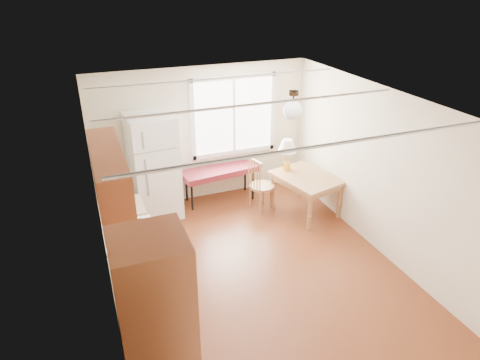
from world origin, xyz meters
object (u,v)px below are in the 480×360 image
refrigerator (154,167)px  chair (258,181)px  bench (219,172)px  dining_table (306,181)px

refrigerator → chair: size_ratio=1.83×
bench → chair: (0.52, -0.62, -0.01)m
dining_table → chair: 0.85m
chair → dining_table: bearing=-39.5°
bench → dining_table: (1.29, -0.98, 0.02)m
dining_table → chair: bearing=141.1°
refrigerator → bench: size_ratio=1.25×
dining_table → bench: bearing=128.9°
refrigerator → dining_table: size_ratio=1.41×
refrigerator → chair: (1.73, -0.52, -0.35)m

